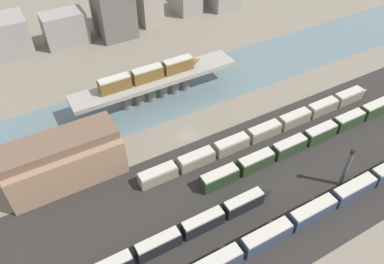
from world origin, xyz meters
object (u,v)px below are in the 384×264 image
train_yard_mid (186,231)px  signal_tower (347,168)px  warehouse_building (63,159)px  train_yard_far (308,138)px  train_on_bridge (151,73)px  train_yard_near (247,248)px  train_yard_outer (268,130)px

train_yard_mid → signal_tower: signal_tower is taller
train_yard_mid → warehouse_building: size_ratio=1.65×
train_yard_far → signal_tower: 15.19m
train_yard_mid → signal_tower: (38.93, -5.75, 3.87)m
train_on_bridge → train_yard_near: size_ratio=0.31×
train_yard_near → train_yard_mid: size_ratio=2.32×
train_yard_outer → warehouse_building: bearing=166.7°
train_on_bridge → signal_tower: 58.24m
train_yard_outer → signal_tower: size_ratio=6.58×
train_on_bridge → train_yard_mid: train_on_bridge is taller
train_yard_near → train_yard_mid: 12.88m
train_on_bridge → train_yard_outer: 37.06m
train_on_bridge → warehouse_building: bearing=-150.1°
train_yard_near → train_on_bridge: bearing=84.4°
train_yard_mid → train_yard_outer: size_ratio=0.58×
signal_tower → train_yard_far: bearing=79.6°
train_on_bridge → warehouse_building: size_ratio=1.20×
train_yard_mid → signal_tower: 39.54m
train_yard_outer → signal_tower: 23.40m
warehouse_building → signal_tower: size_ratio=2.31×
train_on_bridge → train_yard_far: size_ratio=0.49×
train_yard_mid → train_yard_far: 42.50m
train_yard_near → train_yard_mid: (-8.84, 9.37, -0.11)m
warehouse_building → train_on_bridge: bearing=29.9°
train_on_bridge → train_yard_far: (27.25, -38.22, -7.25)m
signal_tower → train_on_bridge: bearing=115.0°
train_on_bridge → train_yard_mid: 49.63m
warehouse_building → signal_tower: 65.69m
warehouse_building → train_yard_outer: bearing=-13.3°
train_yard_mid → warehouse_building: warehouse_building is taller
train_on_bridge → warehouse_building: warehouse_building is taller
train_yard_far → train_yard_mid: bearing=-168.2°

